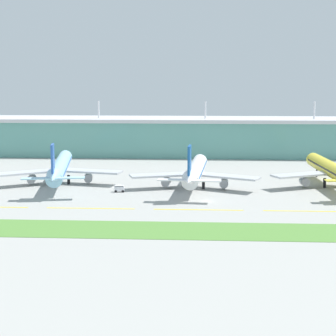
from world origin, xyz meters
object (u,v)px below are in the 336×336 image
airliner_center (195,171)px  airliner_far_middle (332,170)px  airliner_near_middle (60,167)px  baggage_cart (119,189)px

airliner_center → airliner_far_middle: 51.93m
airliner_center → airliner_near_middle: bearing=173.7°
baggage_cart → airliner_far_middle: bearing=10.3°
airliner_far_middle → baggage_cart: airliner_far_middle is taller
airliner_center → baggage_cart: bearing=-161.4°
airliner_center → baggage_cart: (-27.24, -9.16, -5.18)m
airliner_center → airliner_far_middle: size_ratio=0.93×
airliner_far_middle → airliner_center: bearing=-174.3°
airliner_far_middle → baggage_cart: size_ratio=17.19×
airliner_near_middle → airliner_center: bearing=-6.3°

